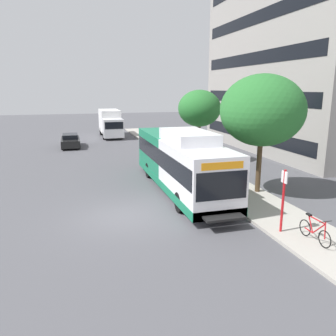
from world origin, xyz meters
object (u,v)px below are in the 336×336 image
at_px(bus_stop_sign_pole, 283,196).
at_px(parked_car_far_lane, 70,141).
at_px(street_tree_near_stop, 262,111).
at_px(bicycle_parked, 315,231).
at_px(transit_bus, 180,162).
at_px(street_tree_mid_block, 199,109).
at_px(box_truck_background, 110,123).

xyz_separation_m(bus_stop_sign_pole, parked_car_far_lane, (-8.19, 24.40, -0.99)).
relative_size(bus_stop_sign_pole, parked_car_far_lane, 0.58).
xyz_separation_m(bus_stop_sign_pole, street_tree_near_stop, (1.97, 5.19, 3.04)).
height_order(bicycle_parked, parked_car_far_lane, parked_car_far_lane).
height_order(transit_bus, bus_stop_sign_pole, transit_bus).
bearing_deg(street_tree_mid_block, bus_stop_sign_pole, -97.22).
relative_size(transit_bus, street_tree_mid_block, 2.18).
relative_size(bicycle_parked, street_tree_near_stop, 0.27).
xyz_separation_m(parked_car_far_lane, box_truck_background, (4.83, 6.57, 1.08)).
relative_size(bus_stop_sign_pole, street_tree_near_stop, 0.40).
bearing_deg(parked_car_far_lane, street_tree_mid_block, -45.98).
bearing_deg(street_tree_near_stop, box_truck_background, 101.68).
bearing_deg(bus_stop_sign_pole, parked_car_far_lane, 108.56).
xyz_separation_m(transit_bus, box_truck_background, (-1.32, 23.85, 0.04)).
distance_m(bus_stop_sign_pole, bicycle_parked, 1.73).
distance_m(bicycle_parked, street_tree_near_stop, 7.69).
xyz_separation_m(bus_stop_sign_pole, street_tree_mid_block, (1.78, 14.07, 2.66)).
distance_m(bicycle_parked, street_tree_mid_block, 15.73).
bearing_deg(bus_stop_sign_pole, street_tree_near_stop, 69.23).
relative_size(street_tree_near_stop, parked_car_far_lane, 1.44).
relative_size(bus_stop_sign_pole, street_tree_mid_block, 0.46).
xyz_separation_m(bicycle_parked, parked_car_far_lane, (-8.87, 25.56, 0.10)).
relative_size(transit_bus, street_tree_near_stop, 1.89).
xyz_separation_m(transit_bus, street_tree_mid_block, (3.82, 6.96, 2.60)).
bearing_deg(transit_bus, street_tree_mid_block, 61.23).
height_order(bicycle_parked, street_tree_near_stop, street_tree_near_stop).
bearing_deg(bus_stop_sign_pole, transit_bus, 106.01).
bearing_deg(box_truck_background, bus_stop_sign_pole, -83.81).
bearing_deg(street_tree_mid_block, bicycle_parked, -94.13).
distance_m(street_tree_mid_block, box_truck_background, 17.84).
distance_m(bus_stop_sign_pole, street_tree_mid_block, 14.43).
distance_m(transit_bus, parked_car_far_lane, 18.38).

